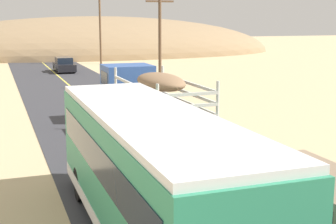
{
  "coord_description": "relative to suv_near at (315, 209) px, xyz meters",
  "views": [
    {
      "loc": [
        -5.65,
        -10.9,
        5.33
      ],
      "look_at": [
        0.0,
        4.81,
        2.11
      ],
      "focal_mm": 51.91,
      "sensor_mm": 36.0,
      "label": 1
    }
  ],
  "objects": [
    {
      "name": "power_pole_far",
      "position": [
        5.48,
        48.79,
        3.35
      ],
      "size": [
        2.2,
        0.24,
        8.28
      ],
      "color": "brown",
      "rests_on": "ground"
    },
    {
      "name": "road_surface",
      "position": [
        -1.01,
        2.25,
        -1.08
      ],
      "size": [
        8.0,
        120.0,
        0.02
      ],
      "primitive_type": "cube",
      "color": "#38383D",
      "rests_on": "ground"
    },
    {
      "name": "bus",
      "position": [
        -3.35,
        1.85,
        0.66
      ],
      "size": [
        2.54,
        10.0,
        3.21
      ],
      "color": "#2D8C66",
      "rests_on": "road_surface"
    },
    {
      "name": "power_pole_mid",
      "position": [
        5.48,
        26.93,
        2.8
      ],
      "size": [
        2.2,
        0.24,
        7.21
      ],
      "color": "brown",
      "rests_on": "ground"
    },
    {
      "name": "livestock_truck",
      "position": [
        -0.02,
        14.0,
        0.7
      ],
      "size": [
        2.53,
        9.7,
        3.02
      ],
      "color": "#3359A5",
      "rests_on": "road_surface"
    },
    {
      "name": "ground_plane",
      "position": [
        -1.01,
        2.25,
        -1.09
      ],
      "size": [
        240.0,
        240.0,
        0.0
      ],
      "primitive_type": "plane",
      "color": "#CCB284"
    },
    {
      "name": "suv_near",
      "position": [
        0.0,
        0.0,
        0.0
      ],
      "size": [
        1.9,
        4.62,
        1.93
      ],
      "color": "#8C7259",
      "rests_on": "road_surface"
    },
    {
      "name": "distant_hill",
      "position": [
        8.2,
        65.42,
        -1.09
      ],
      "size": [
        57.57,
        27.09,
        11.37
      ],
      "primitive_type": "ellipsoid",
      "color": "#997C5A",
      "rests_on": "ground"
    },
    {
      "name": "car_far",
      "position": [
        0.06,
        41.07,
        -0.4
      ],
      "size": [
        1.8,
        4.4,
        1.46
      ],
      "color": "black",
      "rests_on": "road_surface"
    },
    {
      "name": "road_centre_line",
      "position": [
        -1.01,
        2.25,
        -1.06
      ],
      "size": [
        0.16,
        117.6,
        0.0
      ],
      "primitive_type": "cube",
      "color": "#D8CC4C",
      "rests_on": "road_surface"
    }
  ]
}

